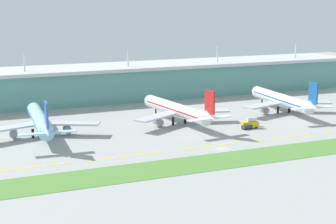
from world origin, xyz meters
TOP-DOWN VIEW (x-y plane):
  - ground_plane at (0.00, 0.00)m, footprint 600.00×600.00m
  - terminal_building at (-0.00, 114.19)m, footprint 288.00×34.00m
  - airliner_near at (-59.71, 46.27)m, footprint 48.69×60.43m
  - airliner_middle at (1.46, 44.82)m, footprint 48.43×60.46m
  - airliner_far at (59.57, 46.72)m, footprint 48.66×61.36m
  - taxiway_stripe_west at (-71.00, 4.82)m, footprint 28.00×0.70m
  - taxiway_stripe_mid_west at (-37.00, 4.82)m, footprint 28.00×0.70m
  - taxiway_stripe_centre at (-3.00, 4.82)m, footprint 28.00×0.70m
  - taxiway_stripe_mid_east at (31.00, 4.82)m, footprint 28.00×0.70m
  - grass_verge at (0.00, -13.68)m, footprint 300.00×18.00m
  - baggage_cart at (31.29, 26.96)m, footprint 3.81×3.82m
  - fuel_truck at (27.19, 24.27)m, footprint 7.52×3.71m
  - pushback_tug at (24.94, 23.40)m, footprint 4.68×3.01m

SIDE VIEW (x-z plane):
  - ground_plane at x=0.00m, z-range 0.00..0.00m
  - taxiway_stripe_west at x=-71.00m, z-range 0.00..0.04m
  - taxiway_stripe_mid_west at x=-37.00m, z-range 0.00..0.04m
  - taxiway_stripe_centre at x=-3.00m, z-range 0.00..0.04m
  - taxiway_stripe_mid_east at x=31.00m, z-range 0.00..0.04m
  - grass_verge at x=0.00m, z-range 0.00..0.10m
  - pushback_tug at x=24.94m, z-range 0.18..2.03m
  - baggage_cart at x=31.29m, z-range 0.02..2.50m
  - fuel_truck at x=27.19m, z-range -0.21..4.74m
  - airliner_near at x=-59.71m, z-range -3.01..15.89m
  - airliner_middle at x=1.46m, z-range -3.01..15.89m
  - airliner_far at x=59.57m, z-range -3.00..15.90m
  - terminal_building at x=0.00m, z-range -4.30..23.96m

